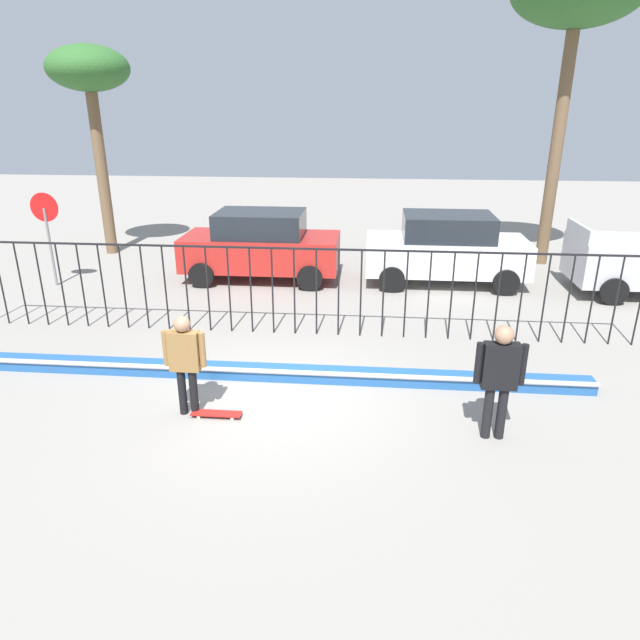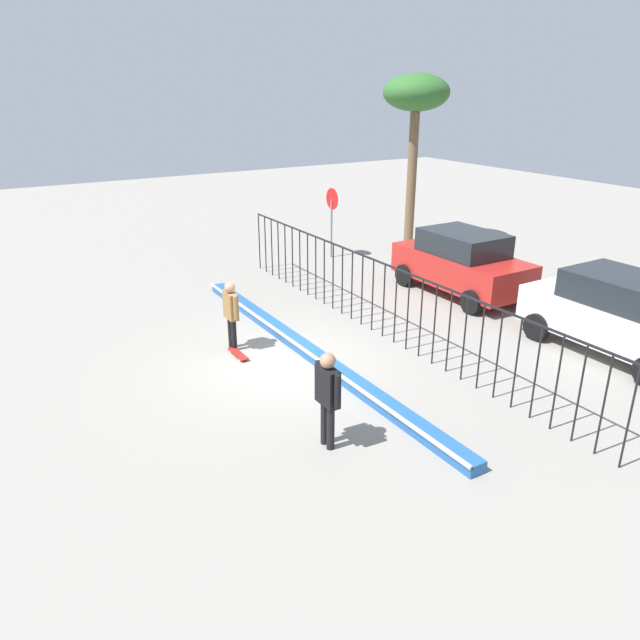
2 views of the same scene
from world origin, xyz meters
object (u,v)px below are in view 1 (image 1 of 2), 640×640
(camera_operator, at_px, (500,372))
(palm_tree_short, at_px, (89,77))
(parked_car_white, at_px, (446,248))
(stop_sign, at_px, (47,226))
(skateboarder, at_px, (185,357))
(parked_car_red, at_px, (261,245))
(skateboard, at_px, (216,414))

(camera_operator, relative_size, palm_tree_short, 0.28)
(parked_car_white, relative_size, stop_sign, 1.72)
(parked_car_white, xyz_separation_m, palm_tree_short, (-10.62, 2.44, 4.43))
(skateboarder, xyz_separation_m, parked_car_red, (-0.23, 7.52, -0.03))
(skateboard, relative_size, palm_tree_short, 0.13)
(parked_car_red, distance_m, stop_sign, 5.64)
(parked_car_red, distance_m, palm_tree_short, 7.52)
(skateboarder, xyz_separation_m, camera_operator, (4.71, -0.27, 0.07))
(parked_car_red, distance_m, parked_car_white, 5.08)
(stop_sign, distance_m, palm_tree_short, 5.24)
(skateboarder, xyz_separation_m, skateboard, (0.46, -0.07, -0.94))
(parked_car_red, relative_size, stop_sign, 1.72)
(stop_sign, bearing_deg, parked_car_red, 11.36)
(parked_car_white, xyz_separation_m, stop_sign, (-10.58, -1.18, 0.64))
(parked_car_red, xyz_separation_m, stop_sign, (-5.50, -1.10, 0.64))
(skateboard, bearing_deg, parked_car_red, 98.43)
(skateboard, xyz_separation_m, parked_car_white, (4.39, 7.67, 0.91))
(skateboard, distance_m, parked_car_red, 7.68)
(parked_car_red, bearing_deg, camera_operator, -57.63)
(skateboard, bearing_deg, camera_operator, 0.65)
(camera_operator, bearing_deg, palm_tree_short, 16.82)
(skateboarder, relative_size, stop_sign, 0.67)
(skateboard, relative_size, parked_car_red, 0.19)
(parked_car_red, relative_size, palm_tree_short, 0.68)
(parked_car_red, height_order, parked_car_white, same)
(camera_operator, distance_m, stop_sign, 12.40)
(skateboarder, height_order, parked_car_red, parked_car_red)
(parked_car_red, height_order, stop_sign, stop_sign)
(stop_sign, bearing_deg, camera_operator, -32.61)
(stop_sign, bearing_deg, skateboarder, -48.22)
(parked_car_red, bearing_deg, skateboard, -84.86)
(skateboarder, height_order, palm_tree_short, palm_tree_short)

